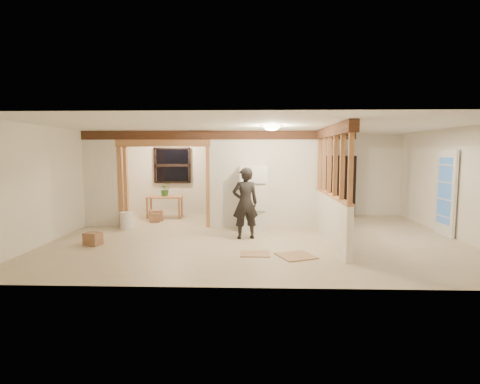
{
  "coord_description": "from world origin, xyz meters",
  "views": [
    {
      "loc": [
        -0.1,
        -8.43,
        1.91
      ],
      "look_at": [
        -0.39,
        0.4,
        1.0
      ],
      "focal_mm": 28.0,
      "sensor_mm": 36.0,
      "label": 1
    }
  ],
  "objects_px": {
    "work_table": "(165,207)",
    "bookshelf": "(339,186)",
    "shop_vac": "(104,210)",
    "refrigerator": "(253,198)",
    "woman": "(245,203)"
  },
  "relations": [
    {
      "from": "refrigerator",
      "to": "shop_vac",
      "type": "relative_size",
      "value": 2.36
    },
    {
      "from": "work_table",
      "to": "shop_vac",
      "type": "height_order",
      "value": "shop_vac"
    },
    {
      "from": "refrigerator",
      "to": "bookshelf",
      "type": "height_order",
      "value": "bookshelf"
    },
    {
      "from": "woman",
      "to": "work_table",
      "type": "distance_m",
      "value": 3.65
    },
    {
      "from": "work_table",
      "to": "shop_vac",
      "type": "xyz_separation_m",
      "value": [
        -1.49,
        -0.84,
        0.02
      ]
    },
    {
      "from": "refrigerator",
      "to": "shop_vac",
      "type": "bearing_deg",
      "value": 168.06
    },
    {
      "from": "shop_vac",
      "to": "bookshelf",
      "type": "height_order",
      "value": "bookshelf"
    },
    {
      "from": "refrigerator",
      "to": "bookshelf",
      "type": "distance_m",
      "value": 3.43
    },
    {
      "from": "work_table",
      "to": "bookshelf",
      "type": "bearing_deg",
      "value": 2.57
    },
    {
      "from": "refrigerator",
      "to": "work_table",
      "type": "distance_m",
      "value": 3.19
    },
    {
      "from": "refrigerator",
      "to": "woman",
      "type": "relative_size",
      "value": 1.01
    },
    {
      "from": "work_table",
      "to": "bookshelf",
      "type": "height_order",
      "value": "bookshelf"
    },
    {
      "from": "work_table",
      "to": "woman",
      "type": "bearing_deg",
      "value": -50.14
    },
    {
      "from": "work_table",
      "to": "refrigerator",
      "type": "bearing_deg",
      "value": -35.84
    },
    {
      "from": "work_table",
      "to": "bookshelf",
      "type": "xyz_separation_m",
      "value": [
        5.26,
        0.49,
        0.6
      ]
    }
  ]
}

